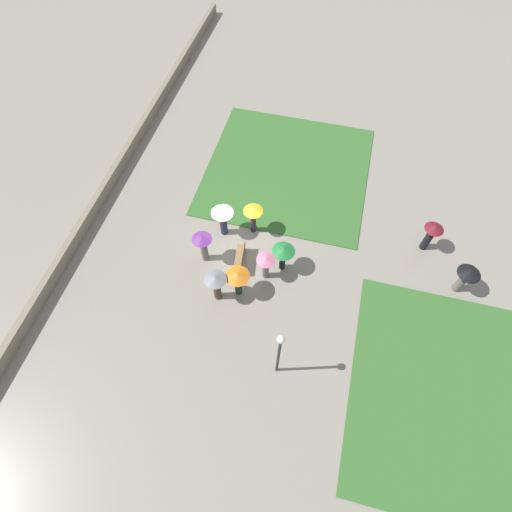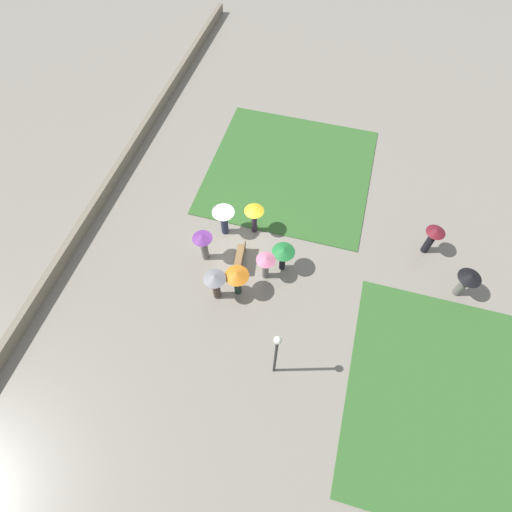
% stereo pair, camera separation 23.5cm
% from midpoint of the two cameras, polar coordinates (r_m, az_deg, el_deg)
% --- Properties ---
extents(ground_plane, '(90.00, 90.00, 0.00)m').
position_cam_midpoint_polar(ground_plane, '(21.45, -2.35, 1.82)').
color(ground_plane, gray).
extents(lawn_patch_near, '(9.60, 9.58, 0.06)m').
position_cam_midpoint_polar(lawn_patch_near, '(24.89, 5.11, 12.07)').
color(lawn_patch_near, '#386B2D').
rests_on(lawn_patch_near, ground_plane).
extents(lawn_patch_far, '(9.77, 7.22, 0.06)m').
position_cam_midpoint_polar(lawn_patch_far, '(19.74, 24.27, -17.91)').
color(lawn_patch_far, '#386B2D').
rests_on(lawn_patch_far, ground_plane).
extents(parapet_wall, '(45.00, 0.35, 0.77)m').
position_cam_midpoint_polar(parapet_wall, '(24.15, -21.76, 6.58)').
color(parapet_wall, gray).
rests_on(parapet_wall, ground_plane).
extents(park_bench, '(1.73, 0.63, 0.90)m').
position_cam_midpoint_polar(park_bench, '(20.40, -1.87, -0.22)').
color(park_bench, brown).
rests_on(park_bench, ground_plane).
extents(lamp_post, '(0.32, 0.32, 3.95)m').
position_cam_midpoint_polar(lamp_post, '(16.06, 3.34, -13.41)').
color(lamp_post, '#2D2D30').
rests_on(lamp_post, ground_plane).
extents(crowd_person_yellow, '(1.03, 1.03, 1.91)m').
position_cam_midpoint_polar(crowd_person_yellow, '(20.78, 0.07, 6.00)').
color(crowd_person_yellow, '#2D2333').
rests_on(crowd_person_yellow, ground_plane).
extents(crowd_person_white, '(1.17, 1.17, 1.93)m').
position_cam_midpoint_polar(crowd_person_white, '(20.84, -4.32, 5.68)').
color(crowd_person_white, '#282D47').
rests_on(crowd_person_white, ground_plane).
extents(crowd_person_pink, '(0.95, 0.95, 1.74)m').
position_cam_midpoint_polar(crowd_person_pink, '(19.34, 1.75, -1.09)').
color(crowd_person_pink, slate).
rests_on(crowd_person_pink, ground_plane).
extents(crowd_person_grey, '(1.06, 1.06, 1.98)m').
position_cam_midpoint_polar(crowd_person_grey, '(18.72, -5.49, -3.76)').
color(crowd_person_grey, '#47382D').
rests_on(crowd_person_grey, ground_plane).
extents(crowd_person_purple, '(1.00, 1.00, 1.99)m').
position_cam_midpoint_polar(crowd_person_purple, '(19.97, -7.22, 1.91)').
color(crowd_person_purple, slate).
rests_on(crowd_person_purple, ground_plane).
extents(crowd_person_orange, '(1.16, 1.16, 1.85)m').
position_cam_midpoint_polar(crowd_person_orange, '(18.74, -2.37, -3.12)').
color(crowd_person_orange, '#1E3328').
rests_on(crowd_person_orange, ground_plane).
extents(crowd_person_green, '(1.14, 1.14, 1.78)m').
position_cam_midpoint_polar(crowd_person_green, '(19.49, 4.27, 0.40)').
color(crowd_person_green, black).
rests_on(crowd_person_green, ground_plane).
extents(lone_walker_far_path, '(1.10, 1.10, 1.78)m').
position_cam_midpoint_polar(lone_walker_far_path, '(21.32, 28.21, -3.09)').
color(lone_walker_far_path, slate).
rests_on(lone_walker_far_path, ground_plane).
extents(lone_walker_mid_plaza, '(0.96, 0.96, 1.88)m').
position_cam_midpoint_polar(lone_walker_mid_plaza, '(22.08, 24.21, 2.53)').
color(lone_walker_mid_plaza, black).
rests_on(lone_walker_mid_plaza, ground_plane).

